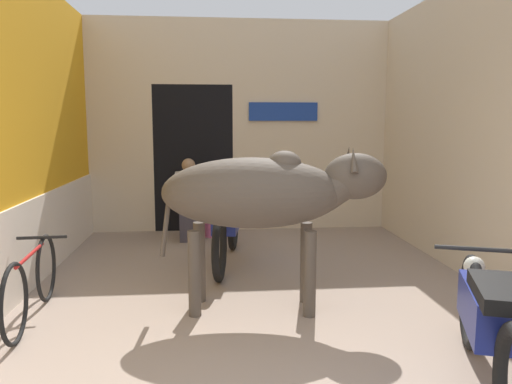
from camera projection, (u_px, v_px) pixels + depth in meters
wall_left_shopfront at (7, 135)px, 4.72m from camera, size 0.25×5.57×3.24m
wall_back_with_doorway at (220, 140)px, 7.97m from camera, size 4.61×0.93×3.24m
wall_right_with_door at (489, 130)px, 5.12m from camera, size 0.22×5.57×3.24m
cow at (265, 194)px, 4.41m from camera, size 2.03×0.83×1.49m
motorcycle_near at (489, 322)px, 3.08m from camera, size 0.84×1.93×0.81m
motorcycle_far at (227, 225)px, 5.93m from camera, size 0.58×2.06×0.83m
bicycle at (32, 283)px, 4.25m from camera, size 0.44×1.59×0.65m
shopkeeper_seated at (189, 197)px, 7.13m from camera, size 0.38×0.33×1.18m
plastic_stool at (212, 220)px, 7.41m from camera, size 0.34×0.34×0.47m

